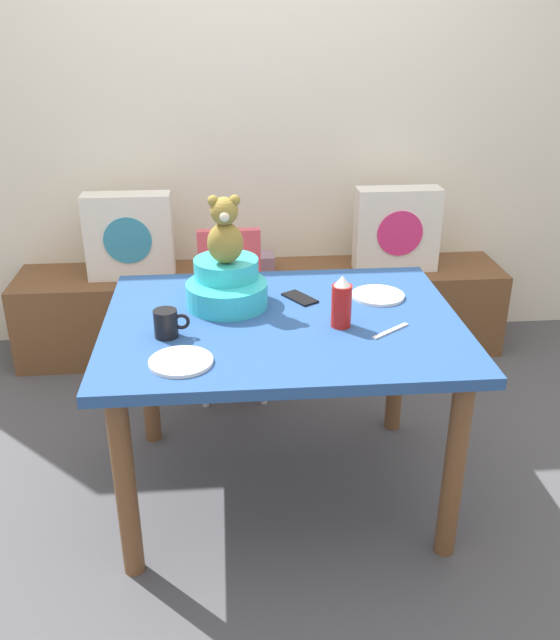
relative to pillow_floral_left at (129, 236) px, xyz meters
The scene contains 16 objects.
ground_plane 1.55m from the pillow_floral_left, 60.68° to the right, with size 8.00×8.00×0.00m, color #4C4C51.
back_wall 0.97m from the pillow_floral_left, 23.17° to the left, with size 4.40×0.10×2.60m, color silver.
window_bench 0.82m from the pillow_floral_left, ahead, with size 2.60×0.44×0.46m, color brown.
pillow_floral_left is the anchor object (origin of this frame).
pillow_floral_right 1.39m from the pillow_floral_left, ahead, with size 0.44×0.15×0.44m.
book_stack 0.67m from the pillow_floral_left, ahead, with size 0.20×0.14×0.10m, color gray.
dining_table 1.39m from the pillow_floral_left, 60.68° to the right, with size 1.26×0.96×0.74m.
highchair 0.68m from the pillow_floral_left, 39.27° to the right, with size 0.34×0.45×0.79m.
infant_seat_teal 1.17m from the pillow_floral_left, 65.14° to the right, with size 0.30×0.33×0.16m.
teddy_bear 1.21m from the pillow_floral_left, 65.15° to the right, with size 0.13×0.12×0.25m.
ketchup_bottle 1.56m from the pillow_floral_left, 55.71° to the right, with size 0.07×0.07×0.18m.
coffee_mug 1.35m from the pillow_floral_left, 77.83° to the right, with size 0.12×0.08×0.09m.
dinner_plate_near 1.49m from the pillow_floral_left, 44.46° to the right, with size 0.20×0.20×0.01m, color white.
dinner_plate_far 1.55m from the pillow_floral_left, 77.42° to the right, with size 0.20×0.20×0.01m, color white.
cell_phone 1.29m from the pillow_floral_left, 53.66° to the right, with size 0.07×0.14×0.01m, color black.
table_fork 1.70m from the pillow_floral_left, 52.40° to the right, with size 0.02×0.17×0.01m, color silver.
Camera 1 is at (-0.19, -2.17, 1.74)m, focal length 38.09 mm.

